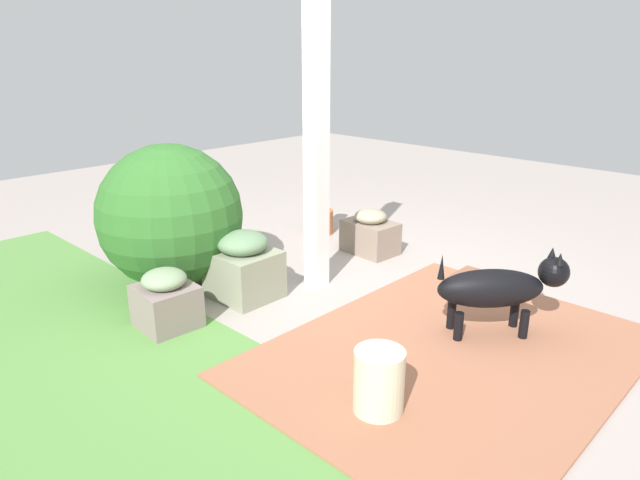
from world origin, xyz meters
TOP-DOWN VIEW (x-y plane):
  - ground_plane at (0.00, 0.00)m, footprint 12.00×12.00m
  - brick_path at (-1.04, 0.29)m, footprint 1.80×2.40m
  - porch_pillar at (0.30, 0.07)m, footprint 0.14×0.14m
  - stone_planter_nearest at (0.46, -0.78)m, footprint 0.49×0.35m
  - stone_planter_mid at (0.53, 0.61)m, footprint 0.47×0.43m
  - stone_planter_far at (0.52, 1.26)m, footprint 0.39×0.38m
  - round_shrub at (1.11, 0.82)m, footprint 1.09×1.09m
  - terracotta_pot_tall at (1.17, -0.87)m, footprint 0.26×0.26m
  - dog at (-1.10, -0.13)m, footprint 0.67×0.71m
  - ceramic_urn at (-1.07, 1.04)m, footprint 0.26×0.26m
  - doormat at (-0.67, -0.84)m, footprint 0.58×0.43m

SIDE VIEW (x-z plane):
  - ground_plane at x=0.00m, z-range 0.00..0.00m
  - brick_path at x=-1.04m, z-range 0.00..0.02m
  - doormat at x=-0.67m, z-range 0.00..0.03m
  - ceramic_urn at x=-1.07m, z-range 0.00..0.35m
  - stone_planter_nearest at x=0.46m, z-range -0.02..0.38m
  - stone_planter_far at x=0.52m, z-range -0.01..0.39m
  - terracotta_pot_tall at x=1.17m, z-range -0.09..0.52m
  - stone_planter_mid at x=0.53m, z-range -0.01..0.49m
  - dog at x=-1.10m, z-range 0.05..0.62m
  - round_shrub at x=1.11m, z-range 0.00..1.09m
  - porch_pillar at x=0.30m, z-range 0.00..2.31m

